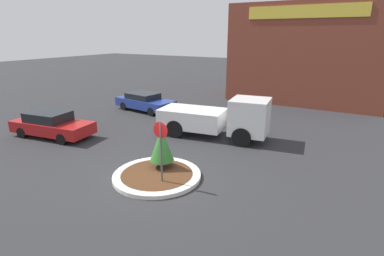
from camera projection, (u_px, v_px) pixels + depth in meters
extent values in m
plane|color=#2D2D30|center=(157.00, 177.00, 11.99)|extent=(120.00, 120.00, 0.00)
cylinder|color=silver|center=(157.00, 175.00, 11.97)|extent=(3.51, 3.51, 0.16)
cylinder|color=#4C2D19|center=(157.00, 175.00, 11.97)|extent=(2.88, 2.88, 0.16)
cylinder|color=#4C4C51|center=(161.00, 154.00, 11.03)|extent=(0.07, 0.07, 2.51)
cylinder|color=#B71414|center=(160.00, 130.00, 10.75)|extent=(0.62, 0.03, 0.62)
cylinder|color=brown|center=(162.00, 163.00, 12.52)|extent=(0.08, 0.08, 0.30)
cone|color=#2D6B28|center=(162.00, 144.00, 12.27)|extent=(1.00, 1.00, 1.40)
cube|color=white|center=(250.00, 117.00, 15.64)|extent=(2.16, 2.20, 1.84)
cube|color=white|center=(193.00, 118.00, 16.92)|extent=(3.83, 2.53, 1.03)
cube|color=black|center=(263.00, 112.00, 15.30)|extent=(0.28, 1.74, 0.65)
cylinder|color=black|center=(249.00, 127.00, 16.80)|extent=(1.01, 0.36, 0.99)
cylinder|color=black|center=(241.00, 137.00, 15.13)|extent=(1.01, 0.36, 0.99)
cylinder|color=black|center=(188.00, 120.00, 18.13)|extent=(1.01, 0.36, 0.99)
cylinder|color=black|center=(175.00, 129.00, 16.46)|extent=(1.01, 0.36, 0.99)
cube|color=brown|center=(307.00, 54.00, 24.79)|extent=(11.84, 6.00, 7.85)
cube|color=gold|center=(305.00, 11.00, 21.35)|extent=(8.29, 0.08, 0.90)
cube|color=navy|center=(145.00, 103.00, 22.29)|extent=(4.87, 2.45, 0.64)
cube|color=black|center=(143.00, 96.00, 22.26)|extent=(2.43, 1.91, 0.41)
cylinder|color=black|center=(168.00, 107.00, 22.18)|extent=(0.63, 0.28, 0.61)
cylinder|color=black|center=(151.00, 112.00, 20.88)|extent=(0.63, 0.28, 0.61)
cylinder|color=black|center=(141.00, 102.00, 23.85)|extent=(0.63, 0.28, 0.61)
cylinder|color=black|center=(124.00, 106.00, 22.55)|extent=(0.63, 0.28, 0.61)
cube|color=#B21919|center=(53.00, 127.00, 16.61)|extent=(4.80, 2.44, 0.62)
cube|color=black|center=(48.00, 116.00, 16.52)|extent=(2.40, 1.89, 0.52)
cylinder|color=black|center=(84.00, 130.00, 16.93)|extent=(0.62, 0.28, 0.60)
cylinder|color=black|center=(62.00, 139.00, 15.45)|extent=(0.62, 0.28, 0.60)
cylinder|color=black|center=(46.00, 125.00, 17.94)|extent=(0.62, 0.28, 0.60)
cylinder|color=black|center=(22.00, 133.00, 16.46)|extent=(0.62, 0.28, 0.60)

